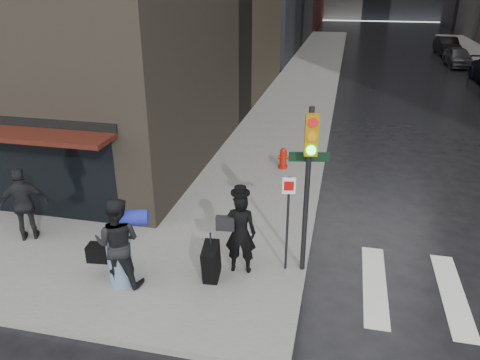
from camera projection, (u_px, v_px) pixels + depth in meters
The scene contains 9 objects.
ground at pixel (208, 289), 10.05m from camera, with size 140.00×140.00×0.00m, color black.
sidewalk_left at pixel (313, 68), 34.18m from camera, with size 4.00×50.00×0.15m, color slate.
man_overcoat at pixel (234, 238), 10.05m from camera, with size 1.08×1.12×2.08m.
man_jeans at pixel (118, 242), 9.64m from camera, with size 1.45×0.87×2.00m.
man_greycoat at pixel (25, 204), 11.38m from camera, with size 1.19×0.94×1.89m.
traffic_light at pixel (307, 171), 9.49m from camera, with size 0.92×0.50×3.72m.
fire_hydrant at pixel (283, 159), 15.95m from camera, with size 0.41×0.32×0.73m.
parked_car_4 at pixel (458, 57), 35.06m from camera, with size 1.66×4.13×1.41m, color #434348.
parked_car_5 at pixel (447, 46), 40.61m from camera, with size 1.54×4.41×1.45m, color black.
Camera 1 is at (2.51, -7.93, 6.16)m, focal length 35.00 mm.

